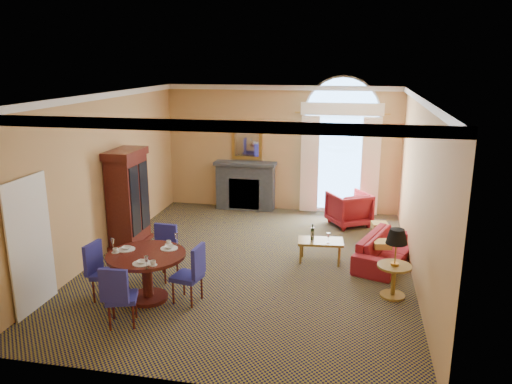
% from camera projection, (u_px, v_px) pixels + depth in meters
% --- Properties ---
extents(ground, '(7.50, 7.50, 0.00)m').
position_uv_depth(ground, '(251.00, 263.00, 9.64)').
color(ground, '#111035').
rests_on(ground, ground).
extents(room_envelope, '(6.04, 7.52, 3.45)m').
position_uv_depth(room_envelope, '(256.00, 129.00, 9.63)').
color(room_envelope, tan).
rests_on(room_envelope, ground).
extents(armoire, '(0.59, 1.04, 2.05)m').
position_uv_depth(armoire, '(128.00, 200.00, 10.37)').
color(armoire, '#3E120E').
rests_on(armoire, ground).
extents(dining_table, '(1.27, 1.27, 1.00)m').
position_uv_depth(dining_table, '(147.00, 266.00, 8.05)').
color(dining_table, '#3E120E').
rests_on(dining_table, ground).
extents(dining_chair_north, '(0.54, 0.54, 0.96)m').
position_uv_depth(dining_chair_north, '(165.00, 248.00, 8.95)').
color(dining_chair_north, navy).
rests_on(dining_chair_north, ground).
extents(dining_chair_south, '(0.54, 0.54, 0.96)m').
position_uv_depth(dining_chair_south, '(118.00, 293.00, 7.21)').
color(dining_chair_south, navy).
rests_on(dining_chair_south, ground).
extents(dining_chair_east, '(0.50, 0.50, 0.96)m').
position_uv_depth(dining_chair_east, '(193.00, 270.00, 7.99)').
color(dining_chair_east, navy).
rests_on(dining_chair_east, ground).
extents(dining_chair_west, '(0.50, 0.50, 0.96)m').
position_uv_depth(dining_chair_west, '(100.00, 267.00, 8.11)').
color(dining_chair_west, navy).
rests_on(dining_chair_west, ground).
extents(sofa, '(1.33, 2.03, 0.55)m').
position_uv_depth(sofa, '(386.00, 249.00, 9.62)').
color(sofa, maroon).
rests_on(sofa, ground).
extents(armchair, '(1.19, 1.19, 0.80)m').
position_uv_depth(armchair, '(349.00, 209.00, 11.79)').
color(armchair, maroon).
rests_on(armchair, ground).
extents(coffee_table, '(0.91, 0.56, 0.76)m').
position_uv_depth(coffee_table, '(320.00, 242.00, 9.62)').
color(coffee_table, olive).
rests_on(coffee_table, ground).
extents(side_table, '(0.56, 0.56, 1.16)m').
position_uv_depth(side_table, '(395.00, 255.00, 8.11)').
color(side_table, olive).
rests_on(side_table, ground).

